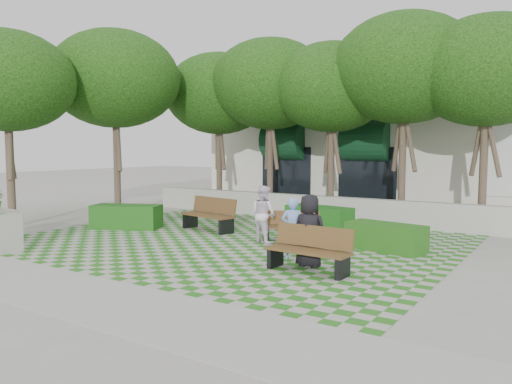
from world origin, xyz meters
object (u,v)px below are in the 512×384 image
Objects in this scene: bench_east at (309,250)px; hedge_midright at (319,218)px; person_dark at (309,231)px; person_white at (263,214)px; bench_west at (210,215)px; bench_mid at (291,227)px; hedge_east at (386,237)px; hedge_west at (126,217)px; person_blue at (292,229)px.

bench_east is 0.87× the size of hedge_midright.
person_white is (-2.42, 1.90, -0.01)m from person_dark.
bench_mid is at bearing 8.86° from bench_west.
bench_mid is at bearing -177.00° from hedge_east.
bench_east is 7.97m from hedge_west.
person_white is at bearing -166.35° from hedge_east.
person_dark is at bearing -11.29° from hedge_west.
person_dark is at bearing 120.49° from bench_east.
bench_east is 3.61m from bench_mid.
person_white is (5.12, 0.40, 0.41)m from hedge_west.
hedge_midright is at bearing -70.12° from person_dark.
bench_west is 1.31× the size of person_white.
bench_east is 3.50m from person_white.
person_blue reaches higher than bench_west.
hedge_midright is (2.87, 2.09, -0.13)m from bench_west.
hedge_east is (0.62, 3.08, -0.12)m from bench_east.
bench_mid is 2.22m from hedge_midright.
hedge_west is at bearing -144.45° from bench_west.
person_dark is at bearing -73.83° from bench_mid.
hedge_midright is 2.91m from person_white.
bench_mid is at bearing -57.22° from person_dark.
bench_west is (-5.17, 3.06, 0.04)m from bench_east.
hedge_midright is at bearing 74.66° from bench_mid.
person_white reaches higher than bench_mid.
bench_east is at bearing -13.78° from hedge_west.
bench_mid is at bearing -81.79° from person_blue.
person_blue is (-0.88, 0.84, 0.27)m from bench_east.
hedge_west is (-5.64, -1.04, -0.02)m from bench_mid.
bench_east is 0.94× the size of hedge_east.
hedge_west is 1.36× the size of person_dark.
person_blue reaches higher than bench_east.
bench_east is at bearing -65.92° from hedge_midright.
person_blue is (-1.50, -2.25, 0.39)m from hedge_east.
person_blue is (4.29, -2.23, 0.23)m from bench_west.
hedge_midright is at bearing 30.89° from hedge_west.
bench_mid is at bearing 128.56° from bench_east.
hedge_west is 5.15m from person_white.
bench_east is 1.12× the size of bench_mid.
hedge_east is (5.79, 0.02, -0.16)m from bench_west.
bench_west reaches higher than hedge_east.
hedge_east is 0.93× the size of hedge_midright.
person_blue is at bearing -80.39° from bench_mid.
bench_mid is 1.05× the size of person_white.
bench_west is at bearing -32.18° from person_dark.
hedge_east is 1.23× the size of person_dark.
hedge_east is 1.36× the size of person_blue.
person_blue reaches higher than hedge_east.
bench_west is at bearing -143.93° from hedge_midright.
bench_west is at bearing -179.82° from hedge_east.
hedge_east is 3.37m from person_white.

